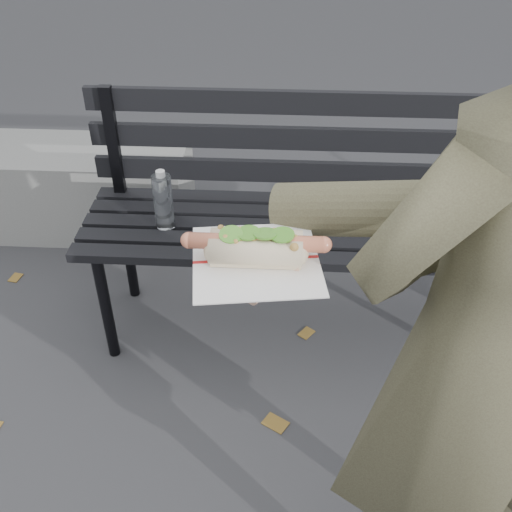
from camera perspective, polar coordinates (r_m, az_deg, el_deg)
The scene contains 5 objects.
park_bench at distance 2.08m, azimuth 4.10°, elevation 5.03°, with size 1.50×0.44×0.88m.
concrete_block at distance 2.95m, azimuth -18.17°, elevation 6.18°, with size 1.20×0.40×0.40m, color slate.
person at distance 1.18m, azimuth 20.78°, elevation -8.47°, with size 0.60×0.39×1.64m, color #45412E.
held_hotdog at distance 0.94m, azimuth 12.39°, elevation 3.26°, with size 0.63×0.30×0.20m.
fallen_leaves at distance 1.94m, azimuth 9.77°, elevation -19.85°, with size 4.59×3.38×0.00m.
Camera 1 is at (-0.08, -0.74, 1.61)m, focal length 42.00 mm.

